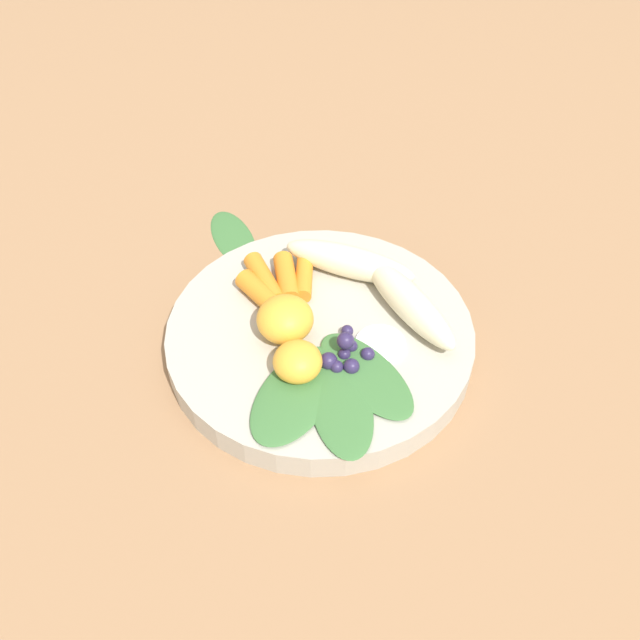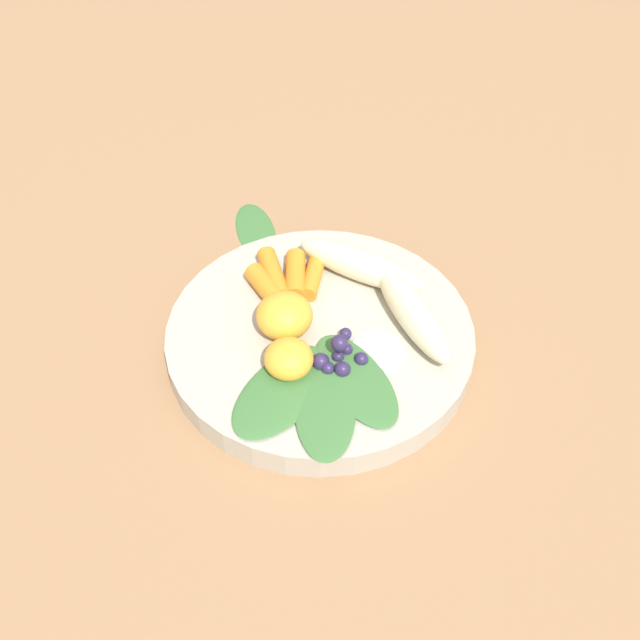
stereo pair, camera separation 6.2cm
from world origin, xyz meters
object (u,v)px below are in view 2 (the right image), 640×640
Objects in this scene: orange_segment_near at (289,359)px; bowl at (320,337)px; banana_peeled_right at (412,312)px; banana_peeled_left at (360,265)px; kale_leaf_stray at (255,229)px.

bowl is at bearing 163.72° from orange_segment_near.
banana_peeled_right is (-0.02, 0.08, 0.03)m from bowl.
kale_leaf_stray is (-0.08, -0.12, -0.04)m from banana_peeled_left.
banana_peeled_right is at bearing -151.30° from kale_leaf_stray.
orange_segment_near reaches higher than kale_leaf_stray.
banana_peeled_right is 1.32× the size of kale_leaf_stray.
banana_peeled_left is (-0.07, 0.02, 0.03)m from bowl.
banana_peeled_right is 3.11× the size of orange_segment_near.
banana_peeled_right is at bearing 154.47° from banana_peeled_left.
banana_peeled_left is 1.00× the size of banana_peeled_right.
bowl is at bearing 89.86° from banana_peeled_left.
banana_peeled_right is at bearing 104.96° from bowl.
banana_peeled_right reaches higher than kale_leaf_stray.
orange_segment_near is (0.05, -0.02, 0.03)m from bowl.
banana_peeled_left is at bearing -147.29° from kale_leaf_stray.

